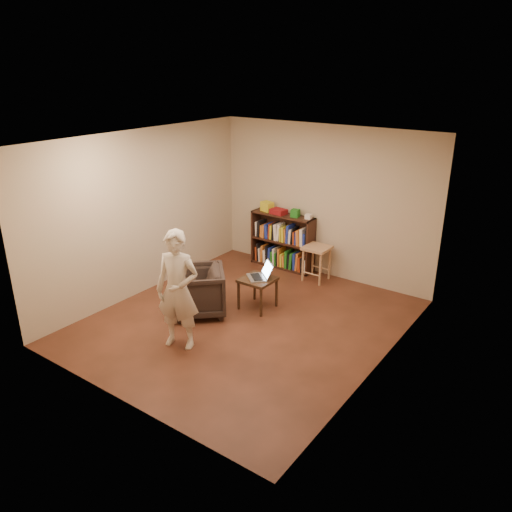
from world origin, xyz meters
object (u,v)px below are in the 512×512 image
Objects in this scene: armchair at (198,291)px; person at (178,290)px; bookshelf at (283,244)px; laptop at (261,274)px; stool at (317,253)px; side_table at (258,283)px.

armchair is 0.49× the size of person.
bookshelf is at bearing 78.31° from person.
armchair is 1.03m from person.
bookshelf is 0.75× the size of person.
laptop is at bearing 93.73° from armchair.
laptop is (0.65, 0.70, 0.19)m from armchair.
person is at bearing -98.13° from stool.
armchair is 1.60× the size of laptop.
laptop is (-0.19, -1.39, 0.05)m from stool.
bookshelf is 2.28m from armchair.
bookshelf is 2.46× the size of side_table.
side_table is at bearing 63.24° from person.
person is (-0.21, -1.48, 0.39)m from side_table.
person is (-0.42, -2.92, 0.31)m from stool.
laptop is 0.30× the size of person.
side_table is 0.15m from laptop.
stool is 0.38× the size of person.
bookshelf is at bearing 152.01° from laptop.
person is (0.42, -0.82, 0.44)m from armchair.
laptop reaches higher than side_table.
stool is 2.26m from armchair.
person reaches higher than side_table.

